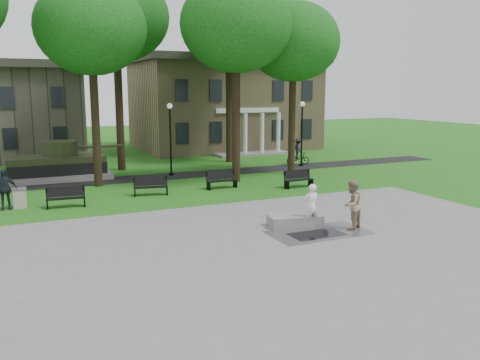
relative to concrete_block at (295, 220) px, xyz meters
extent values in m
plane|color=#1B6116|center=(-1.46, 2.03, -0.24)|extent=(120.00, 120.00, 0.00)
cube|color=gray|center=(-1.46, -2.97, -0.23)|extent=(22.00, 16.00, 0.02)
cube|color=black|center=(-1.46, 14.03, -0.24)|extent=(44.00, 2.60, 0.01)
cube|color=#9E8460|center=(8.54, 28.03, 3.75)|extent=(16.00, 11.00, 8.00)
cube|color=#38332D|center=(8.54, 28.03, 8.06)|extent=(17.00, 12.00, 0.60)
cube|color=silver|center=(8.54, 22.53, 3.55)|extent=(6.00, 0.30, 0.40)
cylinder|color=black|center=(-5.96, 12.53, 3.75)|extent=(0.48, 0.48, 8.00)
ellipsoid|color=#104810|center=(-5.96, 12.53, 8.76)|extent=(6.20, 6.20, 5.27)
cylinder|color=black|center=(2.04, 10.53, 3.92)|extent=(0.50, 0.50, 8.32)
ellipsoid|color=#104810|center=(2.04, 10.53, 9.12)|extent=(6.60, 6.60, 5.61)
cylinder|color=black|center=(6.54, 11.53, 3.59)|extent=(0.46, 0.46, 7.68)
ellipsoid|color=#104810|center=(6.54, 11.53, 8.40)|extent=(6.00, 6.00, 5.10)
cylinder|color=black|center=(-3.46, 18.03, 4.39)|extent=(0.54, 0.54, 9.28)
ellipsoid|color=#104810|center=(-3.46, 18.03, 10.20)|extent=(7.20, 7.20, 6.12)
cylinder|color=black|center=(5.04, 18.53, 4.08)|extent=(0.50, 0.50, 8.64)
ellipsoid|color=#104810|center=(5.04, 18.53, 9.47)|extent=(6.40, 6.40, 5.44)
cylinder|color=black|center=(-0.96, 14.33, 1.96)|extent=(0.12, 0.12, 4.40)
sphere|color=silver|center=(-0.96, 14.33, 4.30)|extent=(0.36, 0.36, 0.36)
cylinder|color=black|center=(-0.96, 14.33, -0.16)|extent=(0.32, 0.32, 0.16)
cylinder|color=black|center=(9.04, 14.33, 1.96)|extent=(0.12, 0.12, 4.40)
sphere|color=silver|center=(9.04, 14.33, 4.30)|extent=(0.36, 0.36, 0.36)
cylinder|color=black|center=(9.04, 14.33, -0.16)|extent=(0.32, 0.32, 0.16)
cube|color=gray|center=(-7.96, 16.03, -0.04)|extent=(6.50, 3.40, 0.40)
cube|color=#2C321A|center=(-7.96, 16.03, 0.70)|extent=(5.80, 2.80, 1.10)
cube|color=black|center=(-7.96, 14.68, 0.51)|extent=(5.80, 0.35, 0.70)
cube|color=black|center=(-7.96, 17.38, 0.51)|extent=(5.80, 0.35, 0.70)
cylinder|color=#2C321A|center=(-7.66, 16.03, 1.71)|extent=(2.10, 2.10, 0.90)
cylinder|color=#2C321A|center=(-5.36, 16.03, 1.71)|extent=(3.20, 0.18, 0.18)
cube|color=black|center=(0.13, -1.48, -0.22)|extent=(2.20, 1.20, 0.00)
cube|color=gray|center=(0.00, 0.00, 0.00)|extent=(2.34, 1.35, 0.45)
cube|color=brown|center=(0.40, -0.45, -0.19)|extent=(0.81, 0.40, 0.07)
imported|color=white|center=(0.51, -0.43, 0.68)|extent=(0.69, 0.48, 1.80)
imported|color=#9C8064|center=(1.83, -1.35, 0.78)|extent=(1.22, 1.12, 2.01)
imported|color=#1F242A|center=(-10.96, 8.29, 0.74)|extent=(1.16, 0.51, 1.96)
imported|color=black|center=(9.13, 14.96, 0.22)|extent=(1.86, 0.94, 0.93)
imported|color=black|center=(9.13, 14.96, 0.98)|extent=(0.75, 1.09, 1.55)
cube|color=black|center=(-8.30, 7.51, 0.21)|extent=(1.83, 0.62, 0.05)
cube|color=black|center=(-8.30, 7.73, 0.51)|extent=(1.81, 0.32, 0.50)
cube|color=black|center=(-9.15, 7.51, -0.02)|extent=(0.10, 0.45, 0.45)
cube|color=black|center=(-7.45, 7.51, -0.02)|extent=(0.10, 0.45, 0.45)
cube|color=black|center=(-3.85, 8.58, 0.21)|extent=(1.85, 0.77, 0.05)
cube|color=black|center=(-3.85, 8.80, 0.51)|extent=(1.80, 0.48, 0.50)
cube|color=black|center=(-4.70, 8.58, -0.02)|extent=(0.14, 0.45, 0.45)
cube|color=black|center=(-3.00, 8.58, -0.02)|extent=(0.14, 0.45, 0.45)
cube|color=black|center=(0.35, 8.75, 0.21)|extent=(1.82, 0.55, 0.05)
cube|color=black|center=(0.35, 8.97, 0.51)|extent=(1.81, 0.25, 0.50)
cube|color=black|center=(-0.50, 8.75, -0.02)|extent=(0.09, 0.45, 0.45)
cube|color=black|center=(1.20, 8.75, -0.02)|extent=(0.09, 0.45, 0.45)
cube|color=black|center=(4.53, 7.18, 0.21)|extent=(1.83, 0.59, 0.05)
cube|color=black|center=(4.53, 7.40, 0.51)|extent=(1.81, 0.30, 0.50)
cube|color=black|center=(3.68, 7.18, -0.02)|extent=(0.10, 0.45, 0.45)
cube|color=black|center=(5.38, 7.18, -0.02)|extent=(0.10, 0.45, 0.45)
cube|color=#AD9E8E|center=(-10.33, 8.44, 0.21)|extent=(0.63, 0.63, 0.90)
cube|color=#4C4C4C|center=(-10.33, 8.44, 0.69)|extent=(0.69, 0.69, 0.06)
camera|label=1|loc=(-10.62, -17.66, 5.40)|focal=38.00mm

